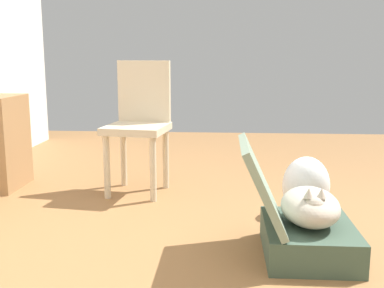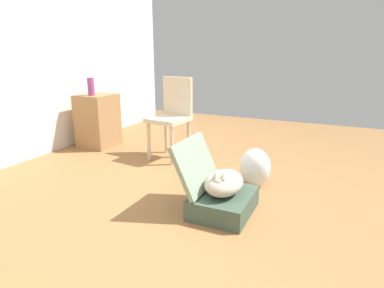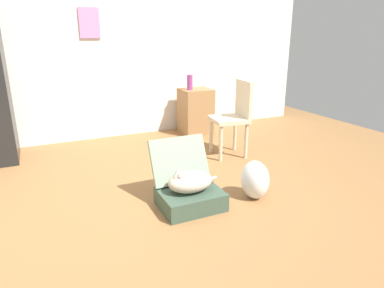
{
  "view_description": "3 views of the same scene",
  "coord_description": "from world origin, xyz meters",
  "views": [
    {
      "loc": [
        -2.1,
        0.14,
        0.96
      ],
      "look_at": [
        0.33,
        0.31,
        0.51
      ],
      "focal_mm": 43.93,
      "sensor_mm": 36.0,
      "label": 1
    },
    {
      "loc": [
        -2.1,
        -1.04,
        1.22
      ],
      "look_at": [
        0.03,
        -0.05,
        0.55
      ],
      "focal_mm": 30.56,
      "sensor_mm": 36.0,
      "label": 2
    },
    {
      "loc": [
        -1.01,
        -2.7,
        1.45
      ],
      "look_at": [
        0.24,
        -0.02,
        0.49
      ],
      "focal_mm": 31.54,
      "sensor_mm": 36.0,
      "label": 3
    }
  ],
  "objects": [
    {
      "name": "plastic_bag_white",
      "position": [
        0.73,
        -0.37,
        0.18
      ],
      "size": [
        0.25,
        0.29,
        0.36
      ],
      "primitive_type": "ellipsoid",
      "color": "silver",
      "rests_on": "ground"
    },
    {
      "name": "chair",
      "position": [
        1.17,
        0.74,
        0.51
      ],
      "size": [
        0.47,
        0.46,
        0.93
      ],
      "rotation": [
        0.0,
        0.0,
        -1.7
      ],
      "color": "beige",
      "rests_on": "ground"
    },
    {
      "name": "ground_plane",
      "position": [
        0.0,
        0.0,
        0.0
      ],
      "size": [
        7.68,
        7.68,
        0.0
      ],
      "primitive_type": "plane",
      "color": "olive",
      "rests_on": "ground"
    },
    {
      "name": "wall_back",
      "position": [
        -0.0,
        2.26,
        1.3
      ],
      "size": [
        6.4,
        0.15,
        2.6
      ],
      "color": "silver",
      "rests_on": "ground"
    },
    {
      "name": "cat",
      "position": [
        0.1,
        -0.28,
        0.25
      ],
      "size": [
        0.48,
        0.28,
        0.21
      ],
      "color": "#B2A899",
      "rests_on": "suitcase_base"
    },
    {
      "name": "suitcase_lid",
      "position": [
        0.11,
        -0.04,
        0.36
      ],
      "size": [
        0.53,
        0.21,
        0.41
      ],
      "primitive_type": "cube",
      "rotation": [
        1.14,
        0.0,
        0.0
      ],
      "color": "gray",
      "rests_on": "suitcase_base"
    },
    {
      "name": "side_table",
      "position": [
        1.18,
        1.85,
        0.34
      ],
      "size": [
        0.45,
        0.42,
        0.68
      ],
      "primitive_type": "cube",
      "color": "olive",
      "rests_on": "ground"
    },
    {
      "name": "suitcase_base",
      "position": [
        0.11,
        -0.28,
        0.08
      ],
      "size": [
        0.53,
        0.43,
        0.16
      ],
      "primitive_type": "cube",
      "color": "#384C3D",
      "rests_on": "ground"
    },
    {
      "name": "vase_tall",
      "position": [
        1.07,
        1.82,
        0.79
      ],
      "size": [
        0.08,
        0.08,
        0.22
      ],
      "primitive_type": "cylinder",
      "color": "#8C387A",
      "rests_on": "side_table"
    }
  ]
}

